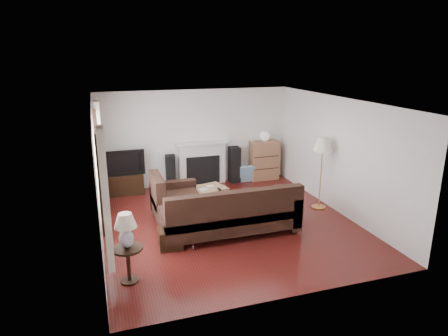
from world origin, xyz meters
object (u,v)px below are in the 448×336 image
object	(u,v)px
bookshelf	(264,160)
tv_stand	(122,184)
floor_lamp	(321,173)
side_table	(129,265)
sectional_sofa	(229,211)
coffee_table	(202,198)

from	to	relation	value
bookshelf	tv_stand	bearing A→B (deg)	-179.41
tv_stand	floor_lamp	world-z (taller)	floor_lamp
side_table	sectional_sofa	bearing A→B (deg)	29.83
coffee_table	floor_lamp	world-z (taller)	floor_lamp
bookshelf	sectional_sofa	xyz separation A→B (m)	(-2.02, -2.99, -0.07)
bookshelf	coffee_table	bearing A→B (deg)	-145.26
tv_stand	bookshelf	distance (m)	3.84
sectional_sofa	coffee_table	distance (m)	1.51
bookshelf	coffee_table	size ratio (longest dim) A/B	0.96
tv_stand	coffee_table	size ratio (longest dim) A/B	0.92
sectional_sofa	side_table	bearing A→B (deg)	-150.17
sectional_sofa	side_table	xyz separation A→B (m)	(-2.01, -1.16, -0.17)
sectional_sofa	coffee_table	size ratio (longest dim) A/B	2.58
tv_stand	bookshelf	world-z (taller)	bookshelf
sectional_sofa	coffee_table	xyz separation A→B (m)	(-0.15, 1.48, -0.25)
tv_stand	sectional_sofa	size ratio (longest dim) A/B	0.36
coffee_table	side_table	bearing A→B (deg)	-140.38
side_table	floor_lamp	bearing A→B (deg)	22.12
bookshelf	side_table	size ratio (longest dim) A/B	1.86
floor_lamp	side_table	xyz separation A→B (m)	(-4.37, -1.78, -0.53)
tv_stand	side_table	distance (m)	4.11
sectional_sofa	side_table	world-z (taller)	sectional_sofa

